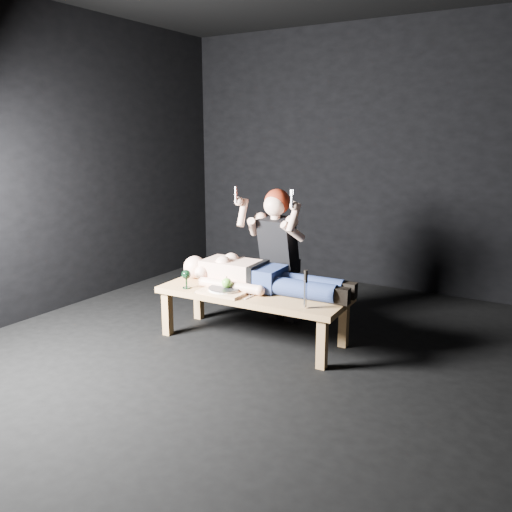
{
  "coord_description": "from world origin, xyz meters",
  "views": [
    {
      "loc": [
        1.96,
        -3.49,
        1.77
      ],
      "look_at": [
        -0.33,
        0.29,
        0.75
      ],
      "focal_mm": 37.27,
      "sensor_mm": 36.0,
      "label": 1
    }
  ],
  "objects_px": {
    "table": "(253,316)",
    "serving_tray": "(224,291)",
    "goblet": "(186,279)",
    "kneeling_woman": "(282,254)",
    "carving_knife": "(306,289)",
    "lying_man": "(264,274)"
  },
  "relations": [
    {
      "from": "table",
      "to": "serving_tray",
      "type": "relative_size",
      "value": 4.12
    },
    {
      "from": "serving_tray",
      "to": "table",
      "type": "bearing_deg",
      "value": 42.81
    },
    {
      "from": "kneeling_woman",
      "to": "carving_knife",
      "type": "height_order",
      "value": "kneeling_woman"
    },
    {
      "from": "table",
      "to": "goblet",
      "type": "bearing_deg",
      "value": -159.67
    },
    {
      "from": "table",
      "to": "serving_tray",
      "type": "xyz_separation_m",
      "value": [
        -0.18,
        -0.17,
        0.24
      ]
    },
    {
      "from": "table",
      "to": "carving_knife",
      "type": "relative_size",
      "value": 5.42
    },
    {
      "from": "serving_tray",
      "to": "carving_knife",
      "type": "xyz_separation_m",
      "value": [
        0.77,
        -0.01,
        0.14
      ]
    },
    {
      "from": "goblet",
      "to": "lying_man",
      "type": "bearing_deg",
      "value": 29.65
    },
    {
      "from": "table",
      "to": "goblet",
      "type": "xyz_separation_m",
      "value": [
        -0.54,
        -0.23,
        0.31
      ]
    },
    {
      "from": "serving_tray",
      "to": "carving_knife",
      "type": "distance_m",
      "value": 0.78
    },
    {
      "from": "serving_tray",
      "to": "carving_knife",
      "type": "height_order",
      "value": "carving_knife"
    },
    {
      "from": "lying_man",
      "to": "serving_tray",
      "type": "distance_m",
      "value": 0.38
    },
    {
      "from": "kneeling_woman",
      "to": "carving_knife",
      "type": "distance_m",
      "value": 0.98
    },
    {
      "from": "lying_man",
      "to": "carving_knife",
      "type": "distance_m",
      "value": 0.61
    },
    {
      "from": "lying_man",
      "to": "carving_knife",
      "type": "relative_size",
      "value": 5.52
    },
    {
      "from": "goblet",
      "to": "kneeling_woman",
      "type": "bearing_deg",
      "value": 57.54
    },
    {
      "from": "table",
      "to": "goblet",
      "type": "relative_size",
      "value": 9.87
    },
    {
      "from": "kneeling_woman",
      "to": "goblet",
      "type": "relative_size",
      "value": 7.93
    },
    {
      "from": "kneeling_woman",
      "to": "goblet",
      "type": "bearing_deg",
      "value": -120.47
    },
    {
      "from": "table",
      "to": "serving_tray",
      "type": "distance_m",
      "value": 0.34
    },
    {
      "from": "serving_tray",
      "to": "goblet",
      "type": "bearing_deg",
      "value": -170.43
    },
    {
      "from": "lying_man",
      "to": "goblet",
      "type": "bearing_deg",
      "value": -153.03
    }
  ]
}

